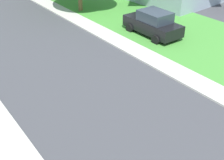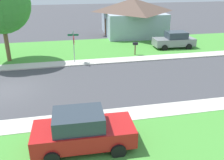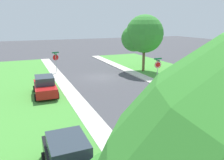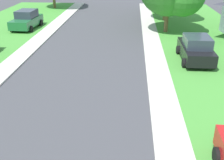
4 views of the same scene
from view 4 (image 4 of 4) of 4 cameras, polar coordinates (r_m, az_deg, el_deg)
name	(u,v)px [view 4 (image 4 of 4)]	position (r m, az deg, el deg)	size (l,w,h in m)	color
sidewalk_east	(161,85)	(15.70, 9.69, -1.09)	(1.40, 56.00, 0.10)	beige
car_green_driveway_right	(27,20)	(28.88, -16.71, 11.46)	(2.18, 4.38, 1.76)	#1E6033
car_black_across_road	(196,49)	(19.65, 16.41, 5.98)	(2.04, 4.30, 1.76)	black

